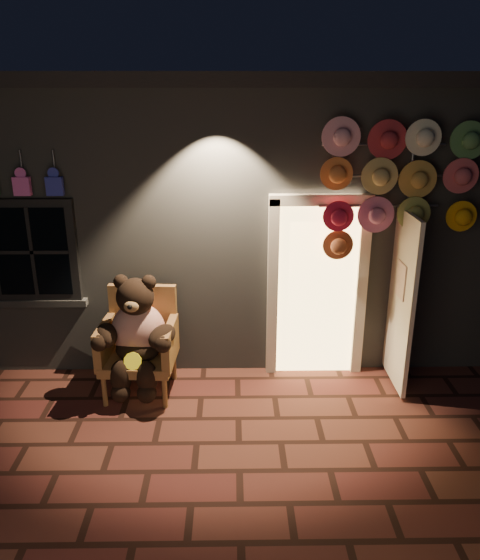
{
  "coord_description": "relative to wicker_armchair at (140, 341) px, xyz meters",
  "views": [
    {
      "loc": [
        0.36,
        -4.52,
        3.34
      ],
      "look_at": [
        0.44,
        1.0,
        1.35
      ],
      "focal_mm": 35.0,
      "sensor_mm": 36.0,
      "label": 1
    }
  ],
  "objects": [
    {
      "name": "ground",
      "position": [
        0.69,
        -1.07,
        -0.59
      ],
      "size": [
        60.0,
        60.0,
        0.0
      ],
      "primitive_type": "plane",
      "color": "#592D22",
      "rests_on": "ground"
    },
    {
      "name": "hat_rack",
      "position": [
        2.79,
        0.2,
        1.74
      ],
      "size": [
        1.69,
        0.22,
        2.98
      ],
      "color": "#59595E",
      "rests_on": "ground"
    },
    {
      "name": "shop_building",
      "position": [
        0.69,
        2.92,
        1.14
      ],
      "size": [
        7.3,
        5.95,
        3.51
      ],
      "color": "slate",
      "rests_on": "ground"
    },
    {
      "name": "teddy_bear",
      "position": [
        -0.01,
        -0.15,
        0.16
      ],
      "size": [
        0.96,
        0.77,
        1.33
      ],
      "rotation": [
        0.0,
        0.0,
        -0.06
      ],
      "color": "#B42E13",
      "rests_on": "ground"
    },
    {
      "name": "wicker_armchair",
      "position": [
        0.0,
        0.0,
        0.0
      ],
      "size": [
        0.86,
        0.78,
        1.18
      ],
      "rotation": [
        0.0,
        0.0,
        -0.06
      ],
      "color": "#936039",
      "rests_on": "ground"
    }
  ]
}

